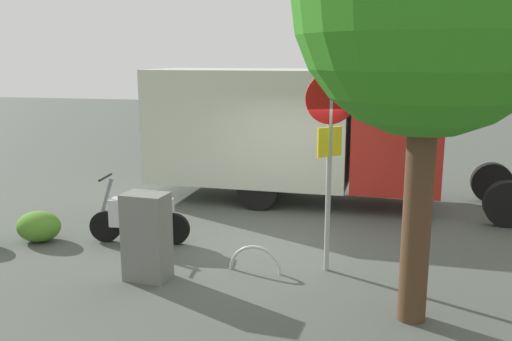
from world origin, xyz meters
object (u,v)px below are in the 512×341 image
object	(u,v)px
box_truck_near	(291,130)
motorcycle	(141,215)
street_tree	(431,0)
bike_rack_hoop	(255,272)
stop_sign	(330,141)
utility_cabinet	(147,237)

from	to	relation	value
box_truck_near	motorcycle	world-z (taller)	box_truck_near
street_tree	bike_rack_hoop	size ratio (longest dim) A/B	6.44
box_truck_near	stop_sign	bearing A→B (deg)	-71.79
box_truck_near	motorcycle	bearing A→B (deg)	-119.19
bike_rack_hoop	street_tree	bearing A→B (deg)	154.82
motorcycle	street_tree	bearing A→B (deg)	150.63
motorcycle	street_tree	world-z (taller)	street_tree
box_truck_near	stop_sign	world-z (taller)	stop_sign
box_truck_near	street_tree	bearing A→B (deg)	-64.53
stop_sign	bike_rack_hoop	size ratio (longest dim) A/B	3.57
bike_rack_hoop	box_truck_near	bearing A→B (deg)	-87.46
box_truck_near	street_tree	size ratio (longest dim) A/B	1.48
motorcycle	stop_sign	distance (m)	3.69
motorcycle	utility_cabinet	bearing A→B (deg)	111.32
box_truck_near	stop_sign	xyz separation A→B (m)	(-1.25, 4.08, 0.39)
motorcycle	bike_rack_hoop	xyz separation A→B (m)	(-2.27, 0.85, -0.52)
box_truck_near	motorcycle	distance (m)	4.25
box_truck_near	stop_sign	size ratio (longest dim) A/B	2.68
stop_sign	utility_cabinet	xyz separation A→B (m)	(2.56, 0.91, -1.37)
stop_sign	bike_rack_hoop	bearing A→B (deg)	16.03
stop_sign	street_tree	size ratio (longest dim) A/B	0.55
box_truck_near	bike_rack_hoop	world-z (taller)	box_truck_near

